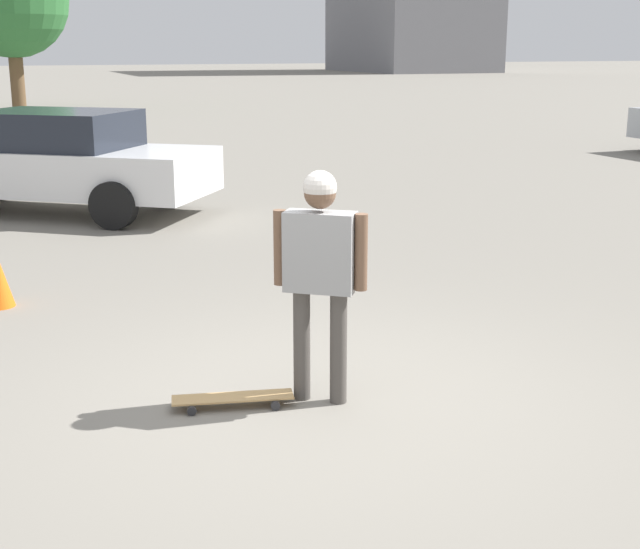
{
  "coord_description": "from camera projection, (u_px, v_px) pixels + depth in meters",
  "views": [
    {
      "loc": [
        -2.09,
        -5.41,
        2.4
      ],
      "look_at": [
        0.0,
        0.0,
        0.9
      ],
      "focal_mm": 50.0,
      "sensor_mm": 36.0,
      "label": 1
    }
  ],
  "objects": [
    {
      "name": "skateboard",
      "position": [
        233.0,
        398.0,
        6.08
      ],
      "size": [
        0.85,
        0.37,
        0.07
      ],
      "rotation": [
        0.0,
        0.0,
        2.93
      ],
      "color": "tan",
      "rests_on": "ground_plane"
    },
    {
      "name": "tree_distant",
      "position": [
        11.0,
        1.0,
        33.31
      ],
      "size": [
        4.26,
        4.26,
        6.17
      ],
      "color": "brown",
      "rests_on": "ground_plane"
    },
    {
      "name": "ground_plane",
      "position": [
        320.0,
        400.0,
        6.21
      ],
      "size": [
        220.0,
        220.0,
        0.0
      ],
      "primitive_type": "plane",
      "color": "gray"
    },
    {
      "name": "car_parked_near",
      "position": [
        52.0,
        161.0,
        12.97
      ],
      "size": [
        4.84,
        4.21,
        1.49
      ],
      "rotation": [
        0.0,
        0.0,
        2.51
      ],
      "color": "silver",
      "rests_on": "ground_plane"
    },
    {
      "name": "person",
      "position": [
        320.0,
        260.0,
        5.96
      ],
      "size": [
        0.54,
        0.44,
        1.61
      ],
      "rotation": [
        0.0,
        0.0,
        -0.63
      ],
      "color": "#4C4742",
      "rests_on": "ground_plane"
    }
  ]
}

